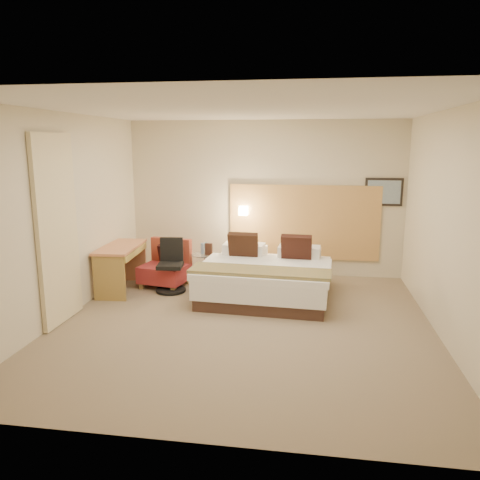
# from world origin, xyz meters

# --- Properties ---
(floor) EXTENTS (4.80, 5.00, 0.02)m
(floor) POSITION_xyz_m (0.00, 0.00, -0.01)
(floor) COLOR #7F6D55
(floor) RESTS_ON ground
(ceiling) EXTENTS (4.80, 5.00, 0.02)m
(ceiling) POSITION_xyz_m (0.00, 0.00, 2.71)
(ceiling) COLOR silver
(ceiling) RESTS_ON floor
(wall_back) EXTENTS (4.80, 0.02, 2.70)m
(wall_back) POSITION_xyz_m (0.00, 2.51, 1.35)
(wall_back) COLOR beige
(wall_back) RESTS_ON floor
(wall_front) EXTENTS (4.80, 0.02, 2.70)m
(wall_front) POSITION_xyz_m (0.00, -2.51, 1.35)
(wall_front) COLOR beige
(wall_front) RESTS_ON floor
(wall_left) EXTENTS (0.02, 5.00, 2.70)m
(wall_left) POSITION_xyz_m (-2.41, 0.00, 1.35)
(wall_left) COLOR beige
(wall_left) RESTS_ON floor
(wall_right) EXTENTS (0.02, 5.00, 2.70)m
(wall_right) POSITION_xyz_m (2.41, 0.00, 1.35)
(wall_right) COLOR beige
(wall_right) RESTS_ON floor
(headboard_panel) EXTENTS (2.60, 0.04, 1.30)m
(headboard_panel) POSITION_xyz_m (0.70, 2.47, 0.95)
(headboard_panel) COLOR #BB8849
(headboard_panel) RESTS_ON wall_back
(art_frame) EXTENTS (0.62, 0.03, 0.47)m
(art_frame) POSITION_xyz_m (2.02, 2.48, 1.50)
(art_frame) COLOR black
(art_frame) RESTS_ON wall_back
(art_canvas) EXTENTS (0.54, 0.01, 0.39)m
(art_canvas) POSITION_xyz_m (2.02, 2.46, 1.50)
(art_canvas) COLOR gray
(art_canvas) RESTS_ON wall_back
(lamp_arm) EXTENTS (0.02, 0.12, 0.02)m
(lamp_arm) POSITION_xyz_m (-0.35, 2.42, 1.15)
(lamp_arm) COLOR silver
(lamp_arm) RESTS_ON wall_back
(lamp_shade) EXTENTS (0.15, 0.15, 0.15)m
(lamp_shade) POSITION_xyz_m (-0.35, 2.36, 1.15)
(lamp_shade) COLOR #F6E5C0
(lamp_shade) RESTS_ON wall_back
(curtain) EXTENTS (0.06, 0.90, 2.42)m
(curtain) POSITION_xyz_m (-2.36, -0.25, 1.22)
(curtain) COLOR beige
(curtain) RESTS_ON wall_left
(bottle_a) EXTENTS (0.06, 0.06, 0.18)m
(bottle_a) POSITION_xyz_m (-0.95, 1.71, 0.59)
(bottle_a) COLOR #81A1C8
(bottle_a) RESTS_ON side_table
(bottle_b) EXTENTS (0.06, 0.06, 0.18)m
(bottle_b) POSITION_xyz_m (-0.90, 1.78, 0.59)
(bottle_b) COLOR #8DC4DA
(bottle_b) RESTS_ON side_table
(menu_folder) EXTENTS (0.12, 0.05, 0.20)m
(menu_folder) POSITION_xyz_m (-0.82, 1.64, 0.60)
(menu_folder) COLOR #391F17
(menu_folder) RESTS_ON side_table
(bed) EXTENTS (2.02, 1.97, 0.94)m
(bed) POSITION_xyz_m (0.18, 1.19, 0.30)
(bed) COLOR #3C261E
(bed) RESTS_ON floor
(lounge_chair) EXTENTS (0.81, 0.74, 0.75)m
(lounge_chair) POSITION_xyz_m (-1.51, 1.50, 0.30)
(lounge_chair) COLOR #9E7C4A
(lounge_chair) RESTS_ON floor
(side_table) EXTENTS (0.48, 0.48, 0.50)m
(side_table) POSITION_xyz_m (-0.90, 1.69, 0.28)
(side_table) COLOR silver
(side_table) RESTS_ON floor
(desk) EXTENTS (0.61, 1.19, 0.72)m
(desk) POSITION_xyz_m (-2.11, 1.15, 0.57)
(desk) COLOR #D17F52
(desk) RESTS_ON floor
(desk_chair) EXTENTS (0.53, 0.53, 0.83)m
(desk_chair) POSITION_xyz_m (-1.34, 1.21, 0.34)
(desk_chair) COLOR black
(desk_chair) RESTS_ON floor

